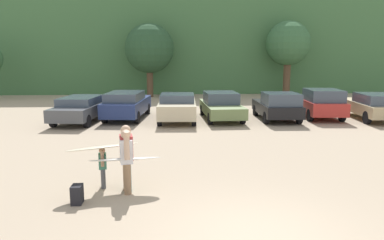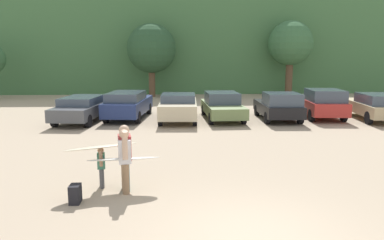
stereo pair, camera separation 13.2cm
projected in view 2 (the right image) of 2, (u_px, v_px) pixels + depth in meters
The scene contains 17 objects.
ground_plane at pixel (251, 237), 6.97m from camera, with size 120.00×120.00×0.00m, color tan.
hillside_ridge at pixel (188, 46), 38.16m from camera, with size 108.00×12.00×9.00m, color #427042.
tree_ridge_back at pixel (151, 49), 30.28m from camera, with size 4.11×4.11×6.12m.
tree_far_right at pixel (291, 44), 31.04m from camera, with size 3.78×3.78×6.43m.
parked_car_dark_gray at pixel (82, 108), 19.14m from camera, with size 2.37×4.76×1.34m.
parked_car_navy at pixel (128, 104), 20.06m from camera, with size 2.38×4.94×1.52m.
parked_car_champagne at pixel (178, 107), 19.33m from camera, with size 2.08×4.29×1.46m.
parked_car_olive_green at pixel (222, 106), 19.94m from camera, with size 2.06×4.72×1.48m.
parked_car_black at pixel (279, 106), 19.52m from camera, with size 2.01×4.11×1.55m.
parked_car_red at pixel (321, 103), 20.36m from camera, with size 2.24×4.72×1.66m.
parked_car_tan at pixel (375, 106), 19.63m from camera, with size 2.33×4.78×1.46m.
person_adult at pixel (125, 157), 9.15m from camera, with size 0.37×0.73×1.64m.
person_child at pixel (101, 165), 9.55m from camera, with size 0.25×0.42×1.09m.
person_companion at pixel (125, 154), 9.28m from camera, with size 0.39×0.75×1.72m.
surfboard_white at pixel (124, 159), 9.28m from camera, with size 1.90×0.76×0.20m.
surfboard_cream at pixel (101, 147), 9.42m from camera, with size 1.98×1.33×0.16m.
backpack_dropped at pixel (75, 194), 8.55m from camera, with size 0.24×0.34×0.45m.
Camera 2 is at (-1.44, -6.41, 3.44)m, focal length 33.90 mm.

